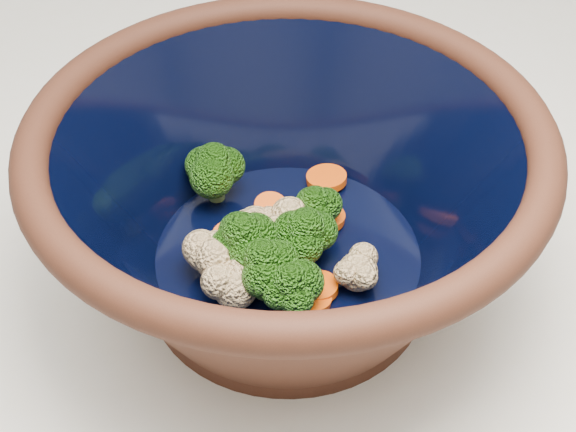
{
  "coord_description": "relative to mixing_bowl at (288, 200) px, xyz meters",
  "views": [
    {
      "loc": [
        -0.08,
        -0.34,
        1.35
      ],
      "look_at": [
        0.09,
        0.03,
        0.97
      ],
      "focal_mm": 50.0,
      "sensor_mm": 36.0,
      "label": 1
    }
  ],
  "objects": [
    {
      "name": "mixing_bowl",
      "position": [
        0.0,
        0.0,
        0.0
      ],
      "size": [
        0.35,
        0.35,
        0.15
      ],
      "rotation": [
        0.0,
        0.0,
        -0.05
      ],
      "color": "black",
      "rests_on": "counter"
    },
    {
      "name": "vegetable_pile",
      "position": [
        -0.02,
        -0.0,
        -0.03
      ],
      "size": [
        0.14,
        0.17,
        0.06
      ],
      "color": "#608442",
      "rests_on": "mixing_bowl"
    }
  ]
}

